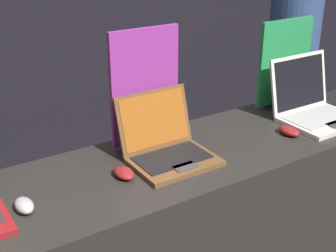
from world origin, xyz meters
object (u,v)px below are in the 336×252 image
Objects in this scene: mouse_back at (289,131)px; promo_stand_back at (284,66)px; laptop_middle at (166,145)px; promo_stand_middle at (145,91)px; mouse_front at (24,205)px; person_bystander at (291,67)px; laptop_back at (313,105)px; mouse_middle at (124,173)px.

promo_stand_back is at bearing 50.54° from mouse_back.
laptop_middle is 0.24m from promo_stand_middle.
promo_stand_middle reaches higher than mouse_front.
mouse_back is 1.09m from person_bystander.
mouse_back is 0.24× the size of promo_stand_back.
person_bystander is at bearing 19.50° from mouse_front.
person_bystander is at bearing 50.31° from laptop_back.
promo_stand_back is 0.26× the size of person_bystander.
laptop_middle reaches higher than mouse_middle.
laptop_middle is 0.83m from laptop_back.
promo_stand_back is at bearing 1.42° from promo_stand_middle.
laptop_back is 0.26m from mouse_back.
laptop_back is 0.26m from promo_stand_back.
mouse_front is 1.19m from mouse_back.
mouse_middle is at bearing -156.90° from person_bystander.
mouse_front is at bearing -160.50° from person_bystander.
mouse_middle is (0.38, 0.02, -0.00)m from mouse_front.
mouse_middle is 0.21× the size of promo_stand_middle.
mouse_front is at bearing -176.98° from mouse_middle.
mouse_middle is 1.05m from laptop_back.
promo_stand_middle is (0.22, 0.21, 0.22)m from mouse_middle.
mouse_middle is 0.06× the size of person_bystander.
mouse_back is (0.59, -0.27, -0.22)m from promo_stand_middle.
mouse_middle is 0.97× the size of mouse_back.
mouse_back is at bearing -129.46° from promo_stand_back.
promo_stand_back is at bearing -140.54° from person_bystander.
mouse_middle is (-0.22, -0.04, -0.04)m from laptop_middle.
promo_stand_back is (0.00, 0.21, 0.15)m from laptop_back.
person_bystander is at bearing 23.10° from mouse_middle.
laptop_middle is 3.00× the size of mouse_back.
laptop_middle is 3.09× the size of mouse_middle.
mouse_back is 0.43m from promo_stand_back.
laptop_back reaches higher than mouse_back.
laptop_back is 0.21× the size of person_bystander.
person_bystander reaches higher than promo_stand_middle.
promo_stand_middle is at bearing -178.58° from promo_stand_back.
mouse_middle is 0.81m from mouse_back.
mouse_front is 0.30× the size of laptop_middle.
promo_stand_middle is at bearing 20.56° from mouse_front.
mouse_front is at bearing -178.64° from laptop_back.
mouse_front is 1.43m from laptop_back.
promo_stand_middle reaches higher than laptop_back.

